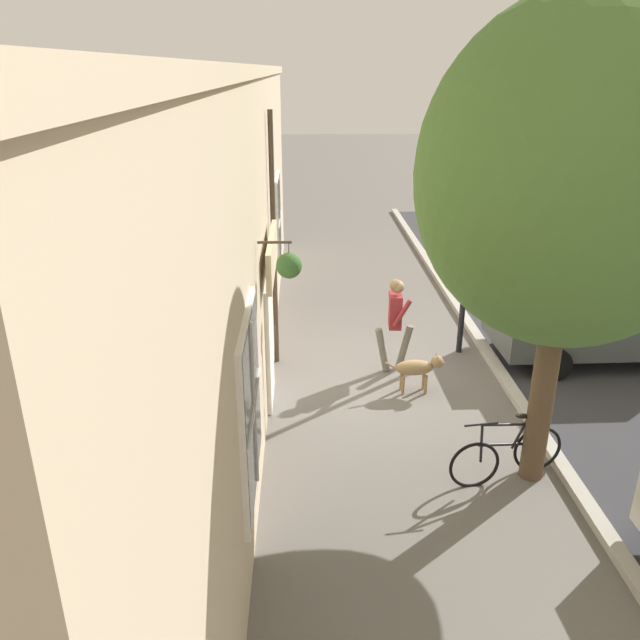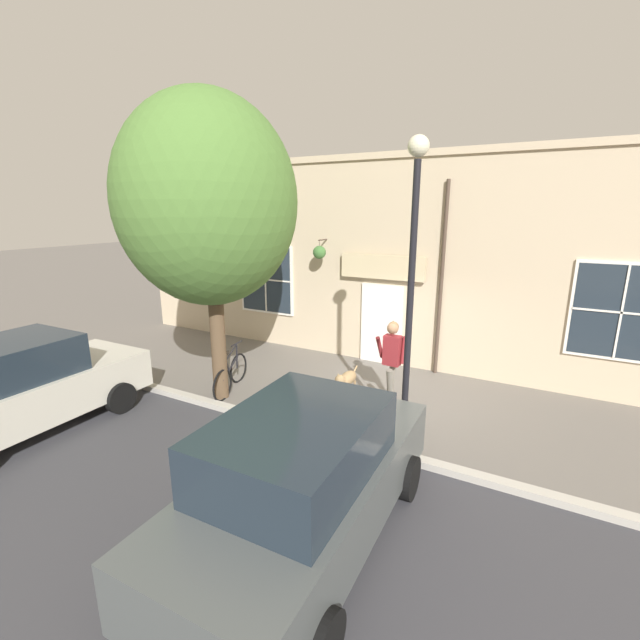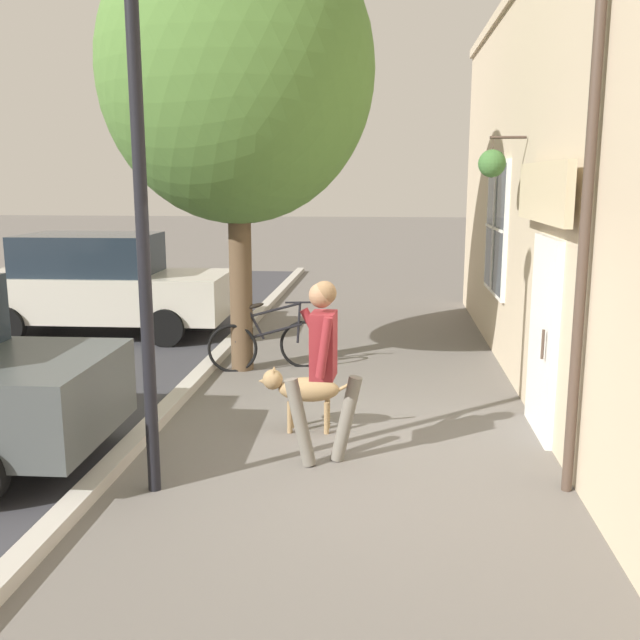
# 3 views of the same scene
# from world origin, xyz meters

# --- Properties ---
(ground_plane) EXTENTS (90.00, 90.00, 0.00)m
(ground_plane) POSITION_xyz_m (0.00, 0.00, 0.00)
(ground_plane) COLOR #66605B
(storefront_facade) EXTENTS (0.95, 18.00, 5.28)m
(storefront_facade) POSITION_xyz_m (-2.34, -0.02, 2.64)
(storefront_facade) COLOR #C6B293
(storefront_facade) RESTS_ON ground_plane
(pedestrian_walking) EXTENTS (0.74, 0.57, 1.77)m
(pedestrian_walking) POSITION_xyz_m (0.06, 0.27, 1.07)
(pedestrian_walking) COLOR #6B665B
(pedestrian_walking) RESTS_ON ground_plane
(dog_on_leash) EXTENTS (1.06, 0.31, 0.70)m
(dog_on_leash) POSITION_xyz_m (0.36, -0.60, 0.46)
(dog_on_leash) COLOR #997A51
(dog_on_leash) RESTS_ON ground_plane
(street_tree_by_curb) EXTENTS (3.69, 3.32, 6.13)m
(street_tree_by_curb) POSITION_xyz_m (1.48, -3.09, 4.03)
(street_tree_by_curb) COLOR brown
(street_tree_by_curb) RESTS_ON ground_plane
(leaning_bicycle) EXTENTS (1.68, 0.50, 1.01)m
(leaning_bicycle) POSITION_xyz_m (1.14, -3.09, 0.38)
(leaning_bicycle) COLOR black
(leaning_bicycle) RESTS_ON ground_plane
(parked_car_nearest_curb) EXTENTS (4.34, 2.01, 1.75)m
(parked_car_nearest_curb) POSITION_xyz_m (4.45, -5.16, 0.88)
(parked_car_nearest_curb) COLOR beige
(parked_car_nearest_curb) RESTS_ON ground_plane
(street_lamp) EXTENTS (0.32, 0.32, 5.01)m
(street_lamp) POSITION_xyz_m (1.48, 1.01, 3.26)
(street_lamp) COLOR black
(street_lamp) RESTS_ON ground_plane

